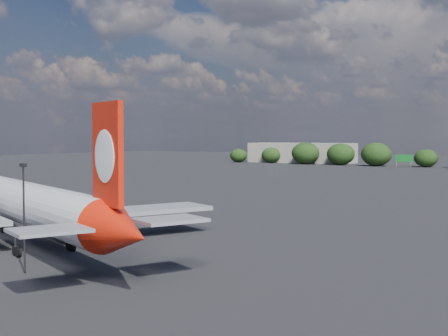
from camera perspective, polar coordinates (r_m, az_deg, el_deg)
The scene contains 5 objects.
ground at distance 109.56m, azimuth 6.89°, elevation -2.84°, with size 500.00×500.00×0.00m, color black.
qantas_airliner at distance 61.59m, azimuth -16.35°, elevation -3.63°, with size 39.88×38.40×13.58m.
apron_lamp_post at distance 52.60m, azimuth -17.83°, elevation -3.74°, with size 0.55×0.30×8.88m.
terminal_building at distance 256.23m, azimuth 7.12°, elevation 1.39°, with size 42.00×16.00×8.00m.
highway_sign at distance 223.82m, azimuth 16.12°, elevation 0.84°, with size 6.00×0.30×4.50m.
Camera 1 is at (48.74, -37.49, 11.11)m, focal length 50.00 mm.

